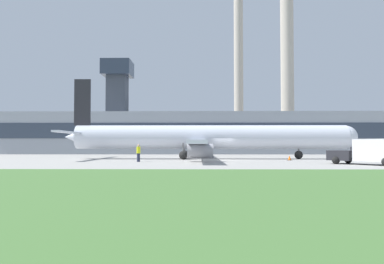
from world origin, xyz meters
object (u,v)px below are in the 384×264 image
Objects in this scene: ground_crew_person at (138,153)px; pushback_tug at (366,151)px; airplane at (207,138)px; baggage_truck at (371,152)px.

pushback_tug is at bearing 20.90° from ground_crew_person.
airplane is 10.05× the size of pushback_tug.
airplane reaches higher than pushback_tug.
ground_crew_person is (-7.10, -8.08, -1.72)m from airplane.
pushback_tug is 17.53m from baggage_truck.
baggage_truck is at bearing -44.73° from airplane.
ground_crew_person is at bearing 165.03° from baggage_truck.
pushback_tug is at bearing 6.90° from airplane.
pushback_tug is 29.65m from ground_crew_person.
baggage_truck reaches higher than ground_crew_person.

